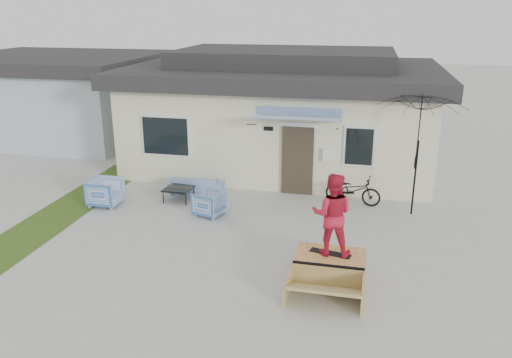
% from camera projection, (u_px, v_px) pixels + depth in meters
% --- Properties ---
extents(ground, '(90.00, 90.00, 0.00)m').
position_uv_depth(ground, '(227.00, 255.00, 11.82)').
color(ground, '#ADADA4').
rests_on(ground, ground).
extents(grass_strip, '(1.40, 8.00, 0.01)m').
position_uv_depth(grass_strip, '(71.00, 206.00, 14.72)').
color(grass_strip, '#304C17').
rests_on(grass_strip, ground).
extents(house, '(10.80, 8.49, 4.10)m').
position_uv_depth(house, '(284.00, 109.00, 18.60)').
color(house, beige).
rests_on(house, ground).
extents(neighbor_house, '(8.60, 7.60, 3.50)m').
position_uv_depth(neighbor_house, '(58.00, 94.00, 22.63)').
color(neighbor_house, '#A6B7C6').
rests_on(neighbor_house, ground).
extents(loveseat, '(1.72, 0.60, 0.66)m').
position_uv_depth(loveseat, '(196.00, 182.00, 15.80)').
color(loveseat, '#285CA7').
rests_on(loveseat, ground).
extents(armchair_left, '(0.81, 0.86, 0.88)m').
position_uv_depth(armchair_left, '(105.00, 191.00, 14.71)').
color(armchair_left, '#285CA7').
rests_on(armchair_left, ground).
extents(armchair_right, '(0.87, 0.91, 0.76)m').
position_uv_depth(armchair_right, '(209.00, 202.00, 14.02)').
color(armchair_right, '#285CA7').
rests_on(armchair_right, ground).
extents(coffee_table, '(0.86, 0.86, 0.38)m').
position_uv_depth(coffee_table, '(179.00, 194.00, 15.15)').
color(coffee_table, black).
rests_on(coffee_table, ground).
extents(bicycle, '(1.69, 0.84, 1.04)m').
position_uv_depth(bicycle, '(353.00, 187.00, 14.78)').
color(bicycle, black).
rests_on(bicycle, ground).
extents(patio_umbrella, '(2.69, 2.56, 2.20)m').
position_uv_depth(patio_umbrella, '(417.00, 153.00, 13.65)').
color(patio_umbrella, black).
rests_on(patio_umbrella, ground).
extents(skate_ramp, '(1.48, 1.96, 0.48)m').
position_uv_depth(skate_ramp, '(329.00, 265.00, 10.88)').
color(skate_ramp, '#A88C4E').
rests_on(skate_ramp, ground).
extents(skateboard, '(0.91, 0.41, 0.05)m').
position_uv_depth(skateboard, '(330.00, 253.00, 10.84)').
color(skateboard, black).
rests_on(skateboard, skate_ramp).
extents(skater, '(0.87, 0.67, 1.78)m').
position_uv_depth(skater, '(332.00, 213.00, 10.55)').
color(skater, red).
rests_on(skater, skateboard).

